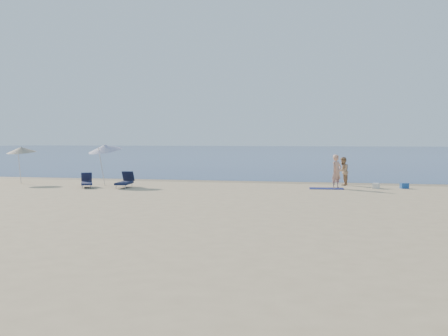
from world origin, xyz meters
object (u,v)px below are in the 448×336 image
object	(u,v)px
person_right	(343,171)
umbrella_near	(105,148)
blue_cooler	(404,186)
person_left	(337,172)

from	to	relation	value
person_right	umbrella_near	size ratio (longest dim) A/B	0.64
blue_cooler	umbrella_near	world-z (taller)	umbrella_near
person_right	umbrella_near	bearing A→B (deg)	-69.23
person_right	person_left	bearing A→B (deg)	1.43
person_left	person_right	bearing A→B (deg)	30.02
person_left	umbrella_near	distance (m)	12.80
person_left	person_right	xyz separation A→B (m)	(0.28, 2.06, -0.09)
person_left	person_right	world-z (taller)	person_left
blue_cooler	person_left	bearing A→B (deg)	172.27
person_right	umbrella_near	xyz separation A→B (m)	(-13.02, -2.66, 1.29)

